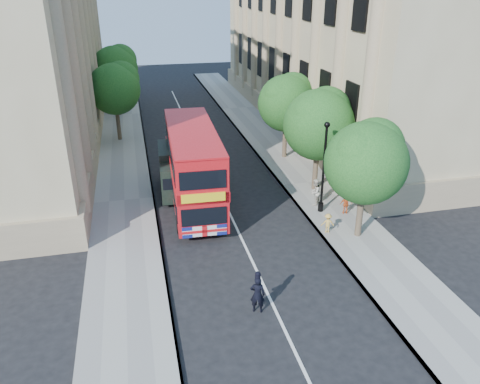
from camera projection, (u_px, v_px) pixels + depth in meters
ground at (264, 286)px, 20.02m from camera, size 120.00×120.00×0.00m
pavement_right at (308, 183)px, 30.06m from camera, size 3.50×80.00×0.12m
pavement_left at (124, 201)px, 27.67m from camera, size 3.50×80.00×0.12m
building_right at (344, 18)px, 40.47m from camera, size 12.00×38.00×18.00m
building_left at (0, 24)px, 34.73m from camera, size 12.00×38.00×18.00m
tree_right_near at (367, 158)px, 22.17m from camera, size 4.00×4.00×6.08m
tree_right_mid at (319, 121)px, 27.41m from camera, size 4.20×4.20×6.37m
tree_right_far at (287, 100)px, 32.79m from camera, size 4.00×4.00×6.15m
tree_left_far at (115, 86)px, 36.50m from camera, size 4.00×4.00×6.30m
tree_left_back at (115, 66)px, 43.49m from camera, size 4.20×4.20×6.65m
lamp_post at (323, 171)px, 25.35m from camera, size 0.32×0.32×5.16m
double_decker_bus at (193, 165)px, 26.47m from camera, size 2.91×9.67×4.42m
box_van at (176, 172)px, 28.37m from camera, size 2.17×4.90×2.75m
police_constable at (257, 294)px, 18.19m from camera, size 0.67×0.56×1.59m
woman_pedestrian at (315, 192)px, 26.75m from camera, size 0.97×0.96×1.57m
child_a at (346, 204)px, 25.80m from camera, size 0.72×0.40×1.16m
child_b at (328, 223)px, 23.88m from camera, size 0.75×0.54×1.05m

